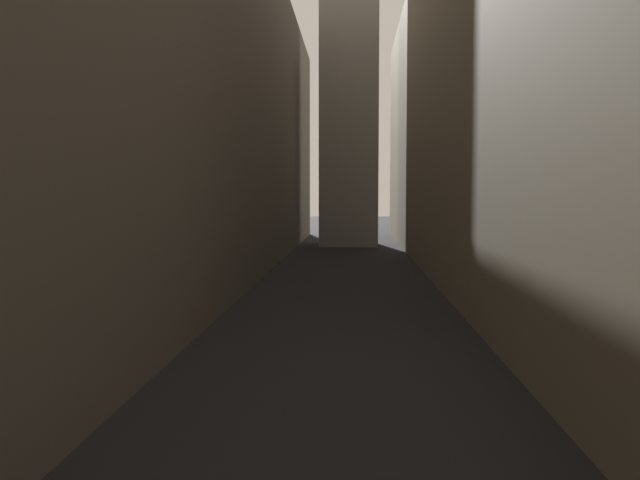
% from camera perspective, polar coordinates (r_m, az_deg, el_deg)
% --- Properties ---
extents(ground_plane, '(264.00, 264.00, 0.00)m').
position_cam_1_polar(ground_plane, '(38.32, 1.99, -4.45)').
color(ground_plane, black).
extents(building_block_left, '(15.07, 108.00, 23.83)m').
position_cam_1_polar(building_block_left, '(42.64, -16.16, 12.31)').
color(building_block_left, '#60594F').
rests_on(building_block_left, ground).
extents(building_block_right, '(12.84, 108.00, 24.51)m').
position_cam_1_polar(building_block_right, '(42.04, 18.98, 12.85)').
color(building_block_right, gray).
rests_on(building_block_right, ground).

